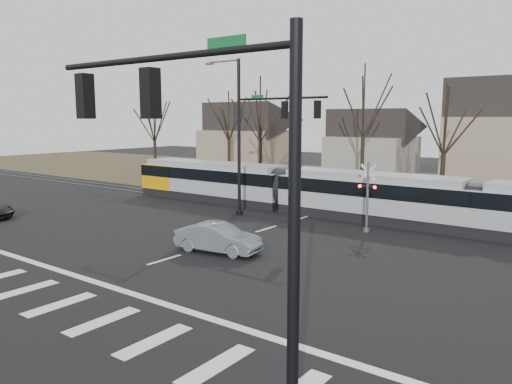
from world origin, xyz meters
The scene contains 14 objects.
ground centered at (0.00, 0.00, 0.00)m, with size 140.00×140.00×0.00m, color black.
grass_verge centered at (0.00, 32.00, 0.01)m, with size 140.00×28.00×0.01m, color #38331E.
crosswalk centered at (0.00, -4.00, 0.01)m, with size 27.00×2.60×0.01m.
stop_line centered at (0.00, -1.80, 0.01)m, with size 28.00×0.35×0.01m, color silver.
lane_dashes centered at (0.00, 16.00, 0.01)m, with size 0.18×30.00×0.01m.
rail_pair centered at (0.00, 15.80, 0.03)m, with size 90.00×1.52×0.06m.
tram centered at (3.72, 16.00, 1.63)m, with size 39.58×2.94×3.00m.
sedan centered at (1.09, 4.49, 0.70)m, with size 4.42×2.13×1.40m, color slate.
signal_pole_near_right centered at (10.11, -6.00, 5.17)m, with size 6.72×0.44×8.00m.
signal_pole_far centered at (-2.41, 12.50, 5.70)m, with size 9.28×0.44×10.20m.
rail_crossing_signal centered at (5.00, 12.79, 1.89)m, with size 1.08×0.36×4.00m.
tree_row centered at (2.00, 26.00, 5.00)m, with size 59.20×7.20×10.00m.
house_a centered at (-20.00, 34.00, 4.46)m, with size 9.72×8.64×8.60m.
house_b centered at (-5.00, 36.00, 3.97)m, with size 8.64×7.56×7.65m.
Camera 1 is at (16.52, -13.18, 6.38)m, focal length 35.00 mm.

